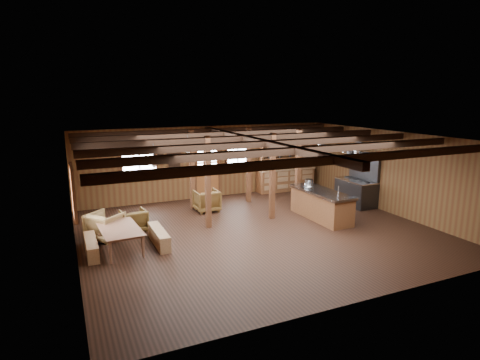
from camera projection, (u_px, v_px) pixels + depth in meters
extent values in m
cube|color=black|center=(258.00, 232.00, 11.91)|extent=(10.00, 9.00, 0.02)
cube|color=black|center=(259.00, 137.00, 11.32)|extent=(10.00, 9.00, 0.02)
cube|color=#5C321A|center=(72.00, 205.00, 9.61)|extent=(0.02, 9.00, 2.80)
cube|color=#5C321A|center=(390.00, 172.00, 13.61)|extent=(0.02, 9.00, 2.80)
cube|color=#5C321A|center=(207.00, 162.00, 15.64)|extent=(10.00, 0.02, 2.80)
cube|color=#5C321A|center=(366.00, 234.00, 7.59)|extent=(10.00, 0.02, 2.80)
cube|color=black|center=(336.00, 160.00, 8.22)|extent=(9.80, 0.12, 0.18)
cube|color=black|center=(297.00, 151.00, 9.56)|extent=(9.80, 0.12, 0.18)
cube|color=black|center=(267.00, 144.00, 10.90)|extent=(9.80, 0.12, 0.18)
cube|color=black|center=(244.00, 138.00, 12.24)|extent=(9.80, 0.12, 0.18)
cube|color=black|center=(226.00, 134.00, 13.57)|extent=(9.80, 0.12, 0.18)
cube|color=black|center=(212.00, 131.00, 14.73)|extent=(9.80, 0.12, 0.18)
cube|color=black|center=(259.00, 142.00, 11.34)|extent=(0.18, 8.82, 0.18)
cube|color=#4C2915|center=(208.00, 183.00, 12.03)|extent=(0.15, 0.15, 2.80)
cube|color=#4C2915|center=(192.00, 170.00, 14.07)|extent=(0.15, 0.15, 2.80)
cube|color=#4C2915|center=(272.00, 177.00, 12.90)|extent=(0.15, 0.15, 2.80)
cube|color=#4C2915|center=(249.00, 165.00, 14.95)|extent=(0.15, 0.15, 2.80)
cube|color=#4C2915|center=(298.00, 168.00, 14.44)|extent=(0.15, 0.15, 2.80)
cube|color=brown|center=(208.00, 184.00, 15.76)|extent=(0.90, 0.06, 1.10)
cube|color=#4C2915|center=(196.00, 172.00, 15.47)|extent=(0.06, 0.08, 2.10)
cube|color=#4C2915|center=(219.00, 170.00, 15.85)|extent=(0.06, 0.08, 2.10)
cube|color=#4C2915|center=(207.00, 144.00, 15.43)|extent=(1.02, 0.08, 0.06)
cube|color=white|center=(207.00, 159.00, 15.55)|extent=(0.84, 0.02, 0.90)
cube|color=white|center=(139.00, 162.00, 14.51)|extent=(1.20, 0.02, 1.20)
cube|color=#4C2915|center=(139.00, 162.00, 14.51)|extent=(1.32, 0.06, 1.32)
cube|color=white|center=(238.00, 155.00, 16.07)|extent=(0.90, 0.02, 1.20)
cube|color=#4C2915|center=(238.00, 155.00, 16.07)|extent=(1.02, 0.06, 1.32)
cube|color=white|center=(73.00, 192.00, 10.04)|extent=(0.02, 1.20, 1.20)
cube|color=#4C2915|center=(73.00, 192.00, 10.04)|extent=(0.14, 1.24, 1.32)
cube|color=silver|center=(174.00, 154.00, 14.99)|extent=(0.50, 0.03, 0.40)
cube|color=black|center=(174.00, 154.00, 14.98)|extent=(0.55, 0.02, 0.45)
cube|color=silver|center=(158.00, 158.00, 14.77)|extent=(0.35, 0.03, 0.45)
cube|color=black|center=(158.00, 158.00, 14.76)|extent=(0.40, 0.02, 0.50)
cube|color=silver|center=(175.00, 167.00, 15.09)|extent=(0.40, 0.03, 0.30)
cube|color=black|center=(175.00, 167.00, 15.09)|extent=(0.45, 0.02, 0.35)
cube|color=brown|center=(286.00, 180.00, 16.92)|extent=(2.50, 0.55, 0.90)
cube|color=#8A5F3F|center=(286.00, 169.00, 16.80)|extent=(2.55, 0.60, 0.06)
cube|color=brown|center=(285.00, 158.00, 16.76)|extent=(2.30, 0.35, 0.04)
cube|color=brown|center=(286.00, 149.00, 16.69)|extent=(2.30, 0.35, 0.04)
cube|color=brown|center=(286.00, 141.00, 16.62)|extent=(2.30, 0.35, 0.04)
cube|color=brown|center=(261.00, 151.00, 16.23)|extent=(0.04, 0.35, 1.40)
cube|color=brown|center=(309.00, 148.00, 17.15)|extent=(0.04, 0.35, 1.40)
cylinder|color=#2F2F32|center=(153.00, 151.00, 10.17)|extent=(0.02, 0.02, 0.45)
cone|color=white|center=(154.00, 164.00, 10.24)|extent=(0.36, 0.36, 0.22)
cylinder|color=#2F2F32|center=(188.00, 141.00, 12.55)|extent=(0.02, 0.02, 0.45)
cone|color=white|center=(188.00, 151.00, 12.62)|extent=(0.36, 0.36, 0.22)
cylinder|color=#2F2F32|center=(345.00, 140.00, 12.94)|extent=(0.04, 3.00, 0.04)
cylinder|color=#2F2F32|center=(376.00, 149.00, 11.79)|extent=(0.01, 0.01, 0.25)
cylinder|color=#ADAFB4|center=(375.00, 155.00, 11.83)|extent=(0.20, 0.20, 0.14)
cylinder|color=#2F2F32|center=(365.00, 148.00, 12.06)|extent=(0.01, 0.01, 0.28)
cylinder|color=#2F2F32|center=(365.00, 155.00, 12.10)|extent=(0.25, 0.25, 0.14)
cylinder|color=#2F2F32|center=(359.00, 146.00, 12.37)|extent=(0.01, 0.01, 0.25)
cylinder|color=#ADAFB4|center=(358.00, 152.00, 12.41)|extent=(0.27, 0.27, 0.14)
cylinder|color=#2F2F32|center=(351.00, 146.00, 12.66)|extent=(0.01, 0.01, 0.29)
cylinder|color=#2F2F32|center=(350.00, 152.00, 12.70)|extent=(0.21, 0.21, 0.14)
cylinder|color=#2F2F32|center=(346.00, 144.00, 12.98)|extent=(0.01, 0.01, 0.27)
cylinder|color=#ADAFB4|center=(345.00, 150.00, 13.03)|extent=(0.20, 0.20, 0.14)
cylinder|color=#2F2F32|center=(337.00, 143.00, 13.24)|extent=(0.01, 0.01, 0.24)
cylinder|color=#2F2F32|center=(336.00, 148.00, 13.28)|extent=(0.28, 0.28, 0.14)
cylinder|color=#2F2F32|center=(332.00, 142.00, 13.57)|extent=(0.01, 0.01, 0.26)
cylinder|color=#ADAFB4|center=(332.00, 147.00, 13.62)|extent=(0.20, 0.20, 0.14)
cylinder|color=#2F2F32|center=(324.00, 141.00, 13.85)|extent=(0.01, 0.01, 0.27)
cylinder|color=#2F2F32|center=(324.00, 147.00, 13.89)|extent=(0.19, 0.19, 0.14)
cylinder|color=#2F2F32|center=(320.00, 140.00, 14.18)|extent=(0.01, 0.01, 0.27)
cylinder|color=#ADAFB4|center=(320.00, 145.00, 14.22)|extent=(0.20, 0.20, 0.14)
cube|color=brown|center=(321.00, 206.00, 13.09)|extent=(0.83, 2.41, 0.86)
cube|color=#ADAFB4|center=(322.00, 192.00, 12.99)|extent=(0.91, 2.51, 0.08)
cylinder|color=#2F2F32|center=(333.00, 196.00, 12.45)|extent=(0.44, 0.44, 0.06)
cylinder|color=#ADAFB4|center=(338.00, 191.00, 12.50)|extent=(0.03, 0.03, 0.30)
cube|color=#8A5F3F|center=(330.00, 209.00, 13.44)|extent=(0.55, 0.42, 0.45)
cube|color=#2F2F32|center=(356.00, 193.00, 14.70)|extent=(0.80, 1.51, 0.90)
cube|color=#ADAFB4|center=(357.00, 180.00, 14.60)|extent=(0.82, 1.53, 0.04)
cube|color=#2F2F32|center=(365.00, 165.00, 14.61)|extent=(0.12, 1.51, 1.00)
cube|color=#ADAFB4|center=(363.00, 152.00, 14.46)|extent=(0.40, 1.61, 0.05)
imported|color=brown|center=(121.00, 239.00, 10.45)|extent=(1.08, 1.79, 0.61)
cube|color=#8A5F3F|center=(91.00, 247.00, 10.18)|extent=(0.27, 1.46, 0.40)
cube|color=#8A5F3F|center=(159.00, 237.00, 10.86)|extent=(0.29, 1.54, 0.42)
imported|color=brown|center=(134.00, 220.00, 11.90)|extent=(0.79, 0.80, 0.65)
imported|color=brown|center=(207.00, 201.00, 13.93)|extent=(0.80, 0.82, 0.75)
imported|color=olive|center=(105.00, 226.00, 11.19)|extent=(1.19, 1.19, 0.78)
cylinder|color=#ADAFB4|center=(309.00, 182.00, 13.83)|extent=(0.30, 0.30, 0.18)
imported|color=silver|center=(308.00, 187.00, 13.28)|extent=(0.30, 0.30, 0.06)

